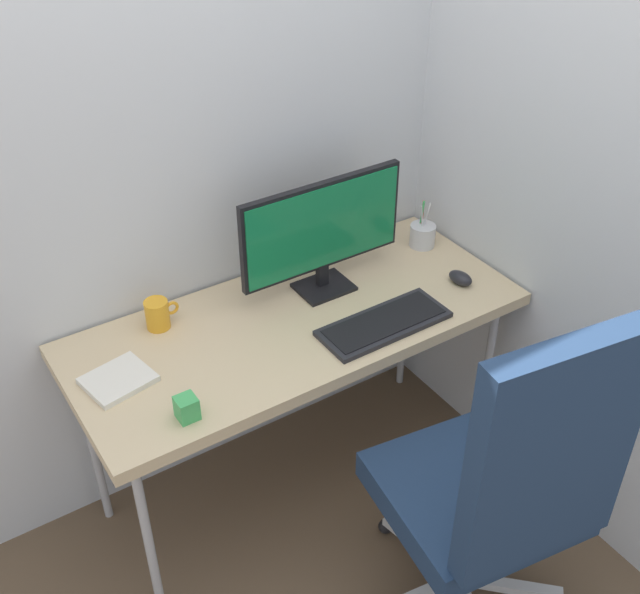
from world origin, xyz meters
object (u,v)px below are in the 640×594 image
object	(u,v)px
monitor	(322,230)
coffee_mug	(158,314)
mouse	(460,278)
notebook	(118,380)
desk_clamp_accessory	(187,408)
office_chair	(505,483)
keyboard	(384,323)
pen_holder	(422,235)

from	to	relation	value
monitor	coffee_mug	world-z (taller)	monitor
mouse	notebook	xyz separation A→B (m)	(-1.13, 0.15, -0.01)
coffee_mug	desk_clamp_accessory	bearing A→B (deg)	-103.43
office_chair	monitor	world-z (taller)	office_chair
monitor	desk_clamp_accessory	size ratio (longest dim) A/B	8.48
keyboard	pen_holder	size ratio (longest dim) A/B	2.47
monitor	mouse	world-z (taller)	monitor
monitor	pen_holder	size ratio (longest dim) A/B	3.40
pen_holder	desk_clamp_accessory	size ratio (longest dim) A/B	2.49
monitor	keyboard	bearing A→B (deg)	-81.20
monitor	mouse	bearing A→B (deg)	-30.42
office_chair	keyboard	distance (m)	0.61
office_chair	notebook	distance (m)	1.09
notebook	desk_clamp_accessory	distance (m)	0.26
office_chair	keyboard	world-z (taller)	office_chair
mouse	coffee_mug	distance (m)	0.99
pen_holder	desk_clamp_accessory	distance (m)	1.13
office_chair	monitor	xyz separation A→B (m)	(-0.00, 0.88, 0.34)
keyboard	mouse	xyz separation A→B (m)	(0.35, 0.05, 0.01)
office_chair	notebook	size ratio (longest dim) A/B	6.65
monitor	pen_holder	xyz separation A→B (m)	(0.44, 0.03, -0.17)
keyboard	desk_clamp_accessory	distance (m)	0.68
monitor	notebook	xyz separation A→B (m)	(-0.74, -0.08, -0.21)
office_chair	monitor	size ratio (longest dim) A/B	2.07
mouse	notebook	distance (m)	1.14
coffee_mug	office_chair	bearing A→B (deg)	-61.01
office_chair	pen_holder	world-z (taller)	office_chair
monitor	pen_holder	world-z (taller)	monitor
coffee_mug	desk_clamp_accessory	size ratio (longest dim) A/B	1.60
pen_holder	mouse	bearing A→B (deg)	-100.55
desk_clamp_accessory	mouse	bearing A→B (deg)	4.66
notebook	office_chair	bearing A→B (deg)	-57.79
mouse	notebook	bearing A→B (deg)	161.61
notebook	desk_clamp_accessory	world-z (taller)	desk_clamp_accessory
pen_holder	coffee_mug	bearing A→B (deg)	176.04
notebook	desk_clamp_accessory	bearing A→B (deg)	-77.13
notebook	pen_holder	bearing A→B (deg)	-5.48
pen_holder	notebook	xyz separation A→B (m)	(-1.18, -0.11, -0.03)
mouse	pen_holder	world-z (taller)	pen_holder
mouse	desk_clamp_accessory	world-z (taller)	desk_clamp_accessory
mouse	office_chair	bearing A→B (deg)	-132.29
mouse	pen_holder	xyz separation A→B (m)	(0.05, 0.26, 0.02)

